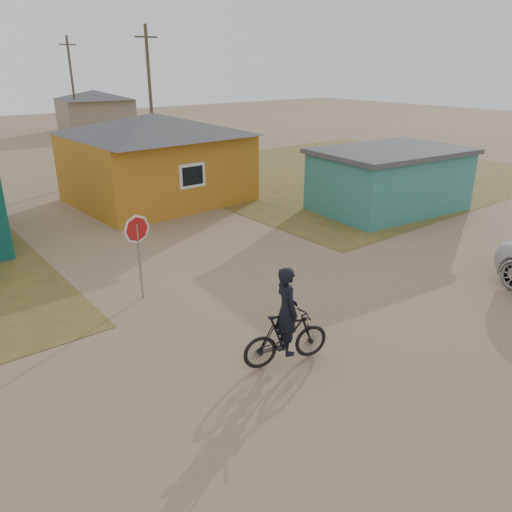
{
  "coord_description": "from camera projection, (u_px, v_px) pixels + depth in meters",
  "views": [
    {
      "loc": [
        -7.93,
        -6.37,
        5.96
      ],
      "look_at": [
        -0.5,
        3.0,
        1.3
      ],
      "focal_mm": 35.0,
      "sensor_mm": 36.0,
      "label": 1
    }
  ],
  "objects": [
    {
      "name": "grass_ne",
      "position": [
        344.0,
        172.0,
        29.0
      ],
      "size": [
        20.0,
        18.0,
        0.0
      ],
      "primitive_type": "cube",
      "color": "brown",
      "rests_on": "ground"
    },
    {
      "name": "house_beige_east",
      "position": [
        95.0,
        110.0,
        45.73
      ],
      "size": [
        6.95,
        6.05,
        3.6
      ],
      "color": "gray",
      "rests_on": "ground"
    },
    {
      "name": "utility_pole_far",
      "position": [
        73.0,
        85.0,
        41.99
      ],
      "size": [
        1.4,
        0.2,
        8.0
      ],
      "color": "brown",
      "rests_on": "ground"
    },
    {
      "name": "utility_pole_near",
      "position": [
        150.0,
        95.0,
        29.73
      ],
      "size": [
        1.4,
        0.2,
        8.0
      ],
      "color": "brown",
      "rests_on": "ground"
    },
    {
      "name": "house_yellow",
      "position": [
        156.0,
        157.0,
        22.35
      ],
      "size": [
        7.72,
        6.76,
        3.9
      ],
      "color": "#BC751D",
      "rests_on": "ground"
    },
    {
      "name": "cyclist",
      "position": [
        286.0,
        329.0,
        10.34
      ],
      "size": [
        2.0,
        1.05,
        2.18
      ],
      "color": "black",
      "rests_on": "ground"
    },
    {
      "name": "shed_turquoise",
      "position": [
        389.0,
        179.0,
        21.18
      ],
      "size": [
        6.71,
        4.93,
        2.6
      ],
      "color": "#397F75",
      "rests_on": "ground"
    },
    {
      "name": "ground",
      "position": [
        355.0,
        341.0,
        11.41
      ],
      "size": [
        120.0,
        120.0,
        0.0
      ],
      "primitive_type": "plane",
      "color": "#927454"
    },
    {
      "name": "stop_sign",
      "position": [
        138.0,
        238.0,
        12.87
      ],
      "size": [
        0.75,
        0.23,
        2.34
      ],
      "color": "gray",
      "rests_on": "ground"
    }
  ]
}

